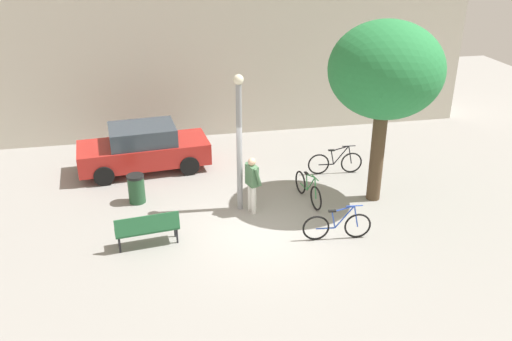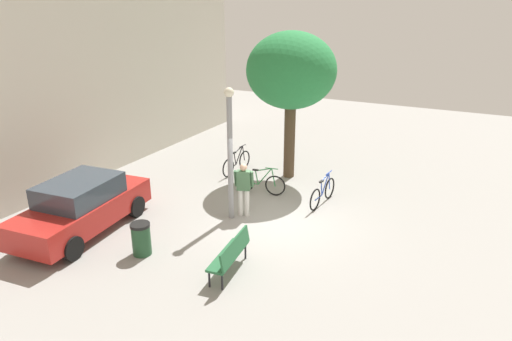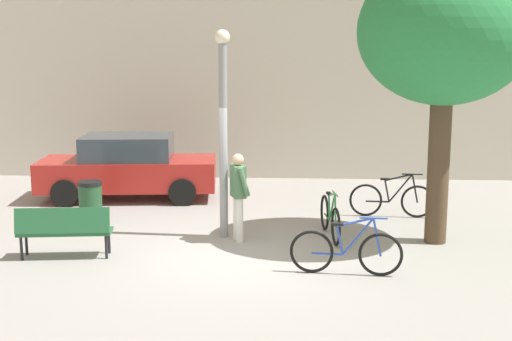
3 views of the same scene
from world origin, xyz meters
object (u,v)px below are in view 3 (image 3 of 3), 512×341
Objects in this scene: plaza_tree at (445,33)px; bicycle_black at (392,200)px; bicycle_blue at (346,251)px; bicycle_green at (330,218)px; park_bench at (64,228)px; lamppost at (223,123)px; person_by_lamppost at (238,191)px; parked_car_red at (128,167)px; trash_bin at (91,202)px.

plaza_tree reaches higher than bicycle_black.
bicycle_green is at bearing 93.75° from bicycle_blue.
bicycle_black is (-0.54, 1.92, -3.48)m from plaza_tree.
plaza_tree reaches higher than park_bench.
person_by_lamppost is (0.30, -0.27, -1.25)m from lamppost.
lamppost reaches higher than bicycle_blue.
person_by_lamppost reaches higher than parked_car_red.
bicycle_black is (3.47, 1.76, -1.83)m from lamppost.
parked_car_red is at bearing 152.72° from plaza_tree.
park_bench is at bearing -168.39° from plaza_tree.
park_bench is 0.31× the size of plaza_tree.
park_bench is 4.85m from bicycle_blue.
bicycle_blue is (-1.82, -1.97, -3.48)m from plaza_tree.
person_by_lamppost is at bearing -169.27° from bicycle_green.
bicycle_green is at bearing 10.73° from person_by_lamppost.
park_bench is (-2.62, -1.51, -1.67)m from lamppost.
trash_bin is (-5.10, 3.10, 0.06)m from bicycle_blue.
person_by_lamppost is 3.20m from park_bench.
lamppost is at bearing 177.81° from plaza_tree.
parked_car_red is (-6.12, 1.52, 0.39)m from bicycle_black.
person_by_lamppost is 0.92× the size of bicycle_blue.
lamppost is 2.18× the size of bicycle_black.
bicycle_black is at bearing 26.94° from lamppost.
parked_car_red is (-2.96, 3.55, -0.19)m from person_by_lamppost.
plaza_tree is (4.01, -0.15, 1.65)m from lamppost.
parked_car_red is (-6.66, 3.44, -3.09)m from plaza_tree.
parked_car_red is 4.99× the size of trash_bin.
lamppost is at bearing 30.03° from park_bench.
plaza_tree is at bearing -6.30° from bicycle_green.
person_by_lamppost is at bearing -21.23° from trash_bin.
bicycle_blue is 7.27m from parked_car_red.
plaza_tree reaches higher than person_by_lamppost.
plaza_tree is 2.90× the size of bicycle_blue.
bicycle_black is (6.09, 3.28, -0.16)m from park_bench.
bicycle_blue reaches higher than park_bench.
bicycle_black is at bearing 50.05° from bicycle_green.
plaza_tree reaches higher than trash_bin.
bicycle_blue is at bearing -48.12° from parked_car_red.
park_bench is at bearing 172.85° from bicycle_blue.
bicycle_green is (4.67, 1.58, -0.16)m from park_bench.
parked_car_red is (-2.66, 3.28, -1.44)m from lamppost.
lamppost is 3.46m from park_bench.
person_by_lamppost is 0.32× the size of plaza_tree.
lamppost is at bearing -18.62° from trash_bin.
bicycle_black is (3.17, 2.03, -0.58)m from person_by_lamppost.
bicycle_green is 5.71m from parked_car_red.
bicycle_green is 2.07× the size of trash_bin.
plaza_tree is at bearing -2.19° from lamppost.
park_bench reaches higher than trash_bin.
bicycle_green is at bearing -10.49° from trash_bin.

